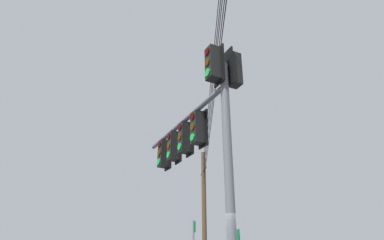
{
  "coord_description": "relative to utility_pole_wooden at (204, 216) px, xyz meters",
  "views": [
    {
      "loc": [
        -3.29,
        -7.2,
        1.49
      ],
      "look_at": [
        -0.94,
        0.79,
        5.29
      ],
      "focal_mm": 30.57,
      "sensor_mm": 36.0,
      "label": 1
    }
  ],
  "objects": [
    {
      "name": "signal_mast_assembly",
      "position": [
        -4.47,
        -13.03,
        0.17
      ],
      "size": [
        1.42,
        5.0,
        6.54
      ],
      "color": "slate",
      "rests_on": "ground"
    },
    {
      "name": "utility_pole_wooden",
      "position": [
        0.0,
        0.0,
        0.0
      ],
      "size": [
        0.51,
        2.07,
        8.9
      ],
      "color": "#4C3823",
      "rests_on": "ground"
    }
  ]
}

